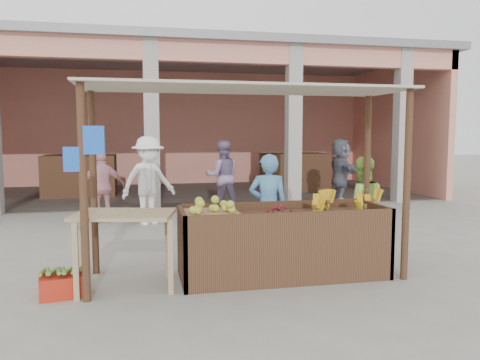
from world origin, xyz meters
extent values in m
plane|color=gray|center=(0.00, 0.00, 0.00)|extent=(60.00, 60.00, 0.00)
cube|color=#E18D76|center=(0.00, 11.40, 2.00)|extent=(14.00, 0.20, 4.00)
cube|color=#E18D76|center=(6.90, 8.50, 2.00)|extent=(0.20, 6.00, 4.00)
cube|color=#E18D76|center=(0.00, 5.65, 3.75)|extent=(14.00, 0.30, 0.50)
cube|color=slate|center=(0.00, 8.50, 4.10)|extent=(14.40, 6.40, 0.20)
cube|color=#A6A098|center=(-1.00, 5.65, 2.00)|extent=(0.35, 0.35, 4.00)
cube|color=#A6A098|center=(2.50, 5.65, 2.00)|extent=(0.35, 0.35, 4.00)
cube|color=#A6A098|center=(5.50, 5.65, 2.00)|extent=(0.35, 0.35, 4.00)
cube|color=#513520|center=(-3.00, 8.50, 0.60)|extent=(2.00, 1.20, 1.20)
cube|color=#513520|center=(3.50, 8.50, 0.60)|extent=(2.00, 1.20, 1.20)
cube|color=#513520|center=(0.50, 0.00, 0.40)|extent=(2.60, 0.95, 0.80)
cylinder|color=#513520|center=(-1.85, -0.45, 1.18)|extent=(0.09, 0.09, 2.35)
cylinder|color=#513520|center=(1.95, -0.45, 1.18)|extent=(0.09, 0.09, 2.35)
cylinder|color=#513520|center=(-1.85, 0.60, 1.18)|extent=(0.09, 0.09, 2.35)
cylinder|color=#513520|center=(1.95, 0.60, 1.18)|extent=(0.09, 0.09, 2.35)
cube|color=#BCB29C|center=(0.05, 0.08, 2.37)|extent=(4.00, 1.35, 0.03)
cube|color=blue|center=(-1.73, -0.45, 1.75)|extent=(0.22, 0.08, 0.30)
cube|color=blue|center=(-1.95, -0.45, 1.55)|extent=(0.18, 0.07, 0.26)
cube|color=#99714F|center=(-0.41, 0.05, 0.83)|extent=(0.67, 0.58, 0.06)
ellipsoid|color=gold|center=(-0.41, 0.05, 0.92)|extent=(0.57, 0.50, 0.13)
ellipsoid|color=maroon|center=(0.46, -0.04, 0.87)|extent=(0.41, 0.34, 0.13)
cube|color=tan|center=(-1.45, -0.09, 0.88)|extent=(1.24, 0.96, 0.04)
cube|color=tan|center=(-1.96, -0.41, 0.43)|extent=(0.06, 0.06, 0.86)
cube|color=tan|center=(-0.94, -0.41, 0.43)|extent=(0.06, 0.06, 0.86)
cube|color=tan|center=(-1.96, 0.23, 0.43)|extent=(0.06, 0.06, 0.86)
cube|color=tan|center=(-0.94, 0.23, 0.43)|extent=(0.06, 0.06, 0.86)
cube|color=#B42513|center=(-2.14, -0.23, 0.12)|extent=(0.52, 0.42, 0.24)
ellipsoid|color=maroon|center=(2.45, 5.26, 0.29)|extent=(0.43, 0.43, 0.59)
ellipsoid|color=maroon|center=(2.80, 5.31, 0.29)|extent=(0.43, 0.43, 0.59)
ellipsoid|color=maroon|center=(2.63, 5.56, 0.29)|extent=(0.43, 0.43, 0.59)
imported|color=#508EC4|center=(0.54, 0.83, 0.82)|extent=(0.72, 0.61, 1.63)
imported|color=#98CB4B|center=(1.98, 0.80, 0.78)|extent=(0.81, 0.56, 1.55)
imported|color=maroon|center=(0.50, 2.16, 0.44)|extent=(0.62, 1.68, 0.87)
imported|color=white|center=(-1.12, 3.85, 0.95)|extent=(1.37, 1.09, 1.90)
imported|color=pink|center=(-2.03, 4.20, 0.79)|extent=(1.00, 0.65, 1.58)
imported|color=#545662|center=(3.75, 5.54, 0.90)|extent=(0.72, 1.67, 1.79)
imported|color=slate|center=(0.60, 5.13, 0.91)|extent=(0.90, 0.54, 1.81)
camera|label=1|loc=(-1.23, -5.62, 1.82)|focal=35.00mm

